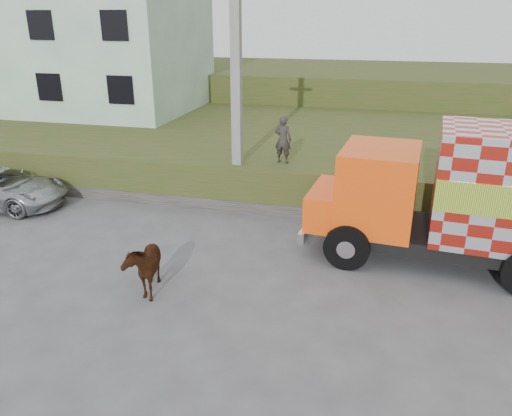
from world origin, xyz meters
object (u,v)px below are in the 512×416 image
(cargo_truck, at_px, (491,199))
(cow, at_px, (144,265))
(utility_pole, at_px, (236,84))
(pedestrian, at_px, (283,140))

(cargo_truck, bearing_deg, cow, -152.53)
(utility_pole, bearing_deg, pedestrian, 20.02)
(cow, xyz_separation_m, pedestrian, (1.98, 6.43, 1.61))
(utility_pole, height_order, cargo_truck, utility_pole)
(pedestrian, bearing_deg, cargo_truck, 160.08)
(utility_pole, distance_m, pedestrian, 2.34)
(utility_pole, xyz_separation_m, cow, (-0.56, -5.91, -3.40))
(utility_pole, relative_size, cargo_truck, 0.96)
(cargo_truck, distance_m, pedestrian, 6.71)
(cow, distance_m, pedestrian, 6.91)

